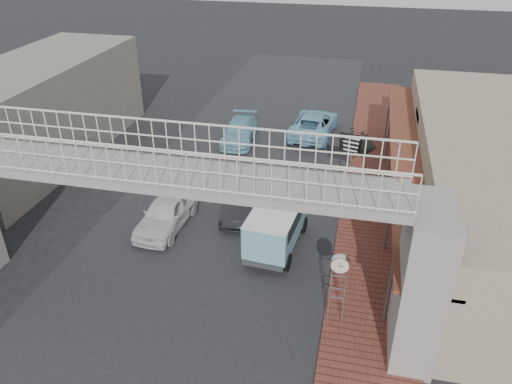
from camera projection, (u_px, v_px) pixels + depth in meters
The scene contains 15 objects.
ground at pixel (208, 242), 20.01m from camera, with size 120.00×120.00×0.00m, color black.
road_strip at pixel (208, 242), 20.00m from camera, with size 10.00×60.00×0.01m, color black.
sidewalk at pixel (375, 221), 21.28m from camera, with size 3.00×40.00×0.10m, color brown.
shophouse_row at pixel (492, 181), 20.30m from camera, with size 7.20×18.00×4.00m.
footbridge at pixel (163, 231), 15.05m from camera, with size 16.40×2.40×6.34m.
building_far_left at pixel (39, 111), 26.00m from camera, with size 5.00×14.00×5.00m, color gray.
white_hatchback at pixel (167, 212), 20.72m from camera, with size 1.61×4.00×1.36m, color silver.
dark_sedan at pixel (242, 200), 21.71m from camera, with size 1.36×3.89×1.28m, color black.
angkot_curb at pixel (314, 124), 29.32m from camera, with size 2.31×5.01×1.39m, color #7BBBD6.
angkot_far at pixel (239, 131), 28.60m from camera, with size 1.69×4.16×1.21m, color #70AEC3.
angkot_van at pixel (276, 222), 19.15m from camera, with size 2.03×3.90×1.85m.
motorcycle_near at pixel (349, 196), 22.23m from camera, with size 0.57×1.65×0.86m, color black.
motorcycle_far at pixel (356, 138), 27.62m from camera, with size 0.52×1.83×1.10m, color black.
street_clock at pixel (340, 267), 15.17m from camera, with size 0.60×0.48×2.46m.
arrow_sign at pixel (368, 147), 22.02m from camera, with size 1.80×1.19×2.98m.
Camera 1 is at (5.53, -15.61, 11.57)m, focal length 35.00 mm.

